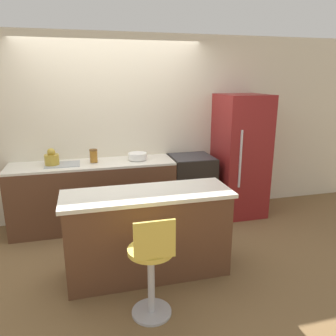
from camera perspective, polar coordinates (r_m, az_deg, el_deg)
ground_plane at (r=4.53m, az=-7.98°, el=-10.98°), size 14.00×14.00×0.00m
wall_back at (r=4.75m, az=-9.51°, el=6.70°), size 8.00×0.06×2.60m
back_counter at (r=4.63m, az=-12.71°, el=-4.55°), size 2.18×0.59×0.91m
kitchen_island at (r=3.45m, az=-3.51°, el=-11.27°), size 1.70×0.59×0.90m
oven_range at (r=4.86m, az=4.08°, el=-3.20°), size 0.61×0.60×0.91m
refrigerator at (r=4.96m, az=12.44°, el=2.11°), size 0.66×0.74×1.78m
stool_chair at (r=2.86m, az=-2.86°, el=-16.98°), size 0.39×0.39×0.96m
kettle at (r=4.50m, az=-19.59°, el=1.62°), size 0.18×0.18×0.22m
mixing_bowl at (r=4.55m, az=-5.34°, el=2.06°), size 0.26×0.26×0.09m
canister_jar at (r=4.48m, az=-12.83°, el=2.11°), size 0.11×0.11×0.17m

